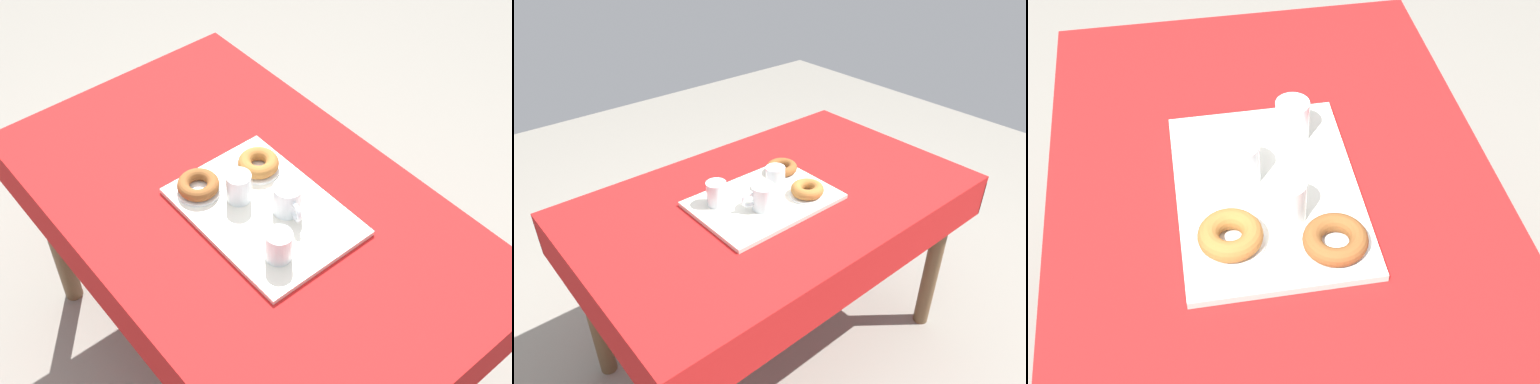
{
  "view_description": "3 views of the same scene",
  "coord_description": "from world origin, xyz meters",
  "views": [
    {
      "loc": [
        1.0,
        -0.78,
        2.14
      ],
      "look_at": [
        0.02,
        0.02,
        0.82
      ],
      "focal_mm": 48.98,
      "sensor_mm": 36.0,
      "label": 1
    },
    {
      "loc": [
        0.94,
        1.08,
        1.67
      ],
      "look_at": [
        0.03,
        0.01,
        0.79
      ],
      "focal_mm": 33.57,
      "sensor_mm": 36.0,
      "label": 2
    },
    {
      "loc": [
        -0.9,
        0.15,
        1.75
      ],
      "look_at": [
        0.01,
        -0.01,
        0.82
      ],
      "focal_mm": 51.44,
      "sensor_mm": 36.0,
      "label": 3
    }
  ],
  "objects": [
    {
      "name": "donut_plate_left",
      "position": [
        -0.06,
        0.1,
        0.79
      ],
      "size": [
        0.12,
        0.12,
        0.01
      ],
      "primitive_type": "cylinder",
      "color": "white",
      "rests_on": "serving_tray"
    },
    {
      "name": "water_glass_near",
      "position": [
        -0.01,
        -0.01,
        0.82
      ],
      "size": [
        0.07,
        0.07,
        0.08
      ],
      "color": "white",
      "rests_on": "serving_tray"
    },
    {
      "name": "ground_plane",
      "position": [
        0.0,
        0.0,
        0.0
      ],
      "size": [
        6.0,
        6.0,
        0.0
      ],
      "primitive_type": "plane",
      "color": "gray"
    },
    {
      "name": "donut_plate_right",
      "position": [
        -0.1,
        -0.08,
        0.79
      ],
      "size": [
        0.12,
        0.12,
        0.01
      ],
      "primitive_type": "cylinder",
      "color": "white",
      "rests_on": "serving_tray"
    },
    {
      "name": "sugar_donut_right",
      "position": [
        -0.1,
        -0.08,
        0.81
      ],
      "size": [
        0.11,
        0.11,
        0.03
      ],
      "primitive_type": "torus",
      "color": "brown",
      "rests_on": "donut_plate_right"
    },
    {
      "name": "sugar_donut_left",
      "position": [
        -0.06,
        0.1,
        0.81
      ],
      "size": [
        0.11,
        0.11,
        0.04
      ],
      "primitive_type": "torus",
      "color": "#A3662D",
      "rests_on": "donut_plate_left"
    },
    {
      "name": "water_glass_far",
      "position": [
        0.2,
        -0.06,
        0.82
      ],
      "size": [
        0.07,
        0.07,
        0.08
      ],
      "color": "white",
      "rests_on": "serving_tray"
    },
    {
      "name": "dining_table",
      "position": [
        0.0,
        0.0,
        0.66
      ],
      "size": [
        1.39,
        0.86,
        0.77
      ],
      "color": "red",
      "rests_on": "ground"
    },
    {
      "name": "serving_tray",
      "position": [
        0.06,
        0.02,
        0.78
      ],
      "size": [
        0.47,
        0.34,
        0.02
      ],
      "primitive_type": "cube",
      "color": "silver",
      "rests_on": "dining_table"
    },
    {
      "name": "tea_mug_left",
      "position": [
        0.1,
        0.06,
        0.82
      ],
      "size": [
        0.12,
        0.08,
        0.08
      ],
      "color": "white",
      "rests_on": "serving_tray"
    }
  ]
}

